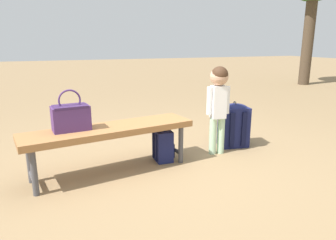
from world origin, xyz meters
name	(u,v)px	position (x,y,z in m)	size (l,w,h in m)	color
ground_plane	(177,169)	(0.00, 0.00, 0.00)	(40.00, 40.00, 0.00)	#8C704C
park_bench	(110,133)	(-0.60, 0.18, 0.39)	(1.64, 0.64, 0.45)	#9E6B3D
handbag	(71,116)	(-0.94, 0.19, 0.58)	(0.34, 0.21, 0.37)	#4C2D66
child_standing	(218,96)	(0.59, 0.25, 0.65)	(0.26, 0.20, 0.97)	#B2D8B2
backpack_large	(234,124)	(0.91, 0.41, 0.27)	(0.36, 0.32, 0.55)	#191E4C
backpack_small	(163,143)	(-0.04, 0.28, 0.19)	(0.21, 0.23, 0.38)	#191E4C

